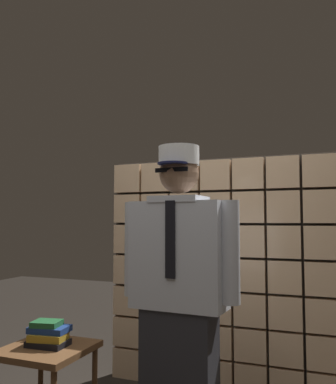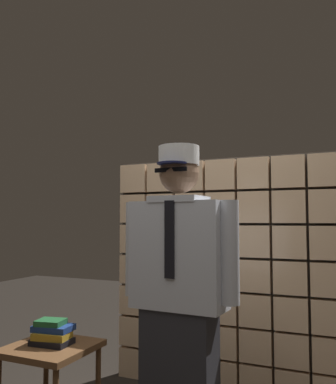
{
  "view_description": "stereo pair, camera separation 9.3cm",
  "coord_description": "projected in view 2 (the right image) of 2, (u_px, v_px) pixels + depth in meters",
  "views": [
    {
      "loc": [
        0.84,
        -1.89,
        1.33
      ],
      "look_at": [
        -0.0,
        0.26,
        1.49
      ],
      "focal_mm": 38.38,
      "sensor_mm": 36.0,
      "label": 1
    },
    {
      "loc": [
        0.93,
        -1.86,
        1.33
      ],
      "look_at": [
        -0.0,
        0.26,
        1.49
      ],
      "focal_mm": 38.38,
      "sensor_mm": 36.0,
      "label": 2
    }
  ],
  "objects": [
    {
      "name": "book_stack",
      "position": [
        52.0,
        333.0,
        2.67
      ],
      "size": [
        0.27,
        0.22,
        0.16
      ],
      "color": "black",
      "rests_on": "side_table"
    },
    {
      "name": "glass_block_wall",
      "position": [
        222.0,
        274.0,
        3.24
      ],
      "size": [
        1.85,
        0.1,
        1.85
      ],
      "color": "#E0B78C",
      "rests_on": "ground"
    },
    {
      "name": "standing_person",
      "position": [
        179.0,
        295.0,
        2.28
      ],
      "size": [
        0.7,
        0.3,
        1.75
      ],
      "rotation": [
        0.0,
        0.0,
        -0.06
      ],
      "color": "#28282D",
      "rests_on": "ground"
    },
    {
      "name": "side_table",
      "position": [
        51.0,
        356.0,
        2.65
      ],
      "size": [
        0.52,
        0.52,
        0.52
      ],
      "color": "brown",
      "rests_on": "ground"
    }
  ]
}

